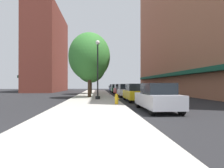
{
  "coord_description": "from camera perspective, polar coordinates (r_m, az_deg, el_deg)",
  "views": [
    {
      "loc": [
        0.47,
        -6.74,
        1.57
      ],
      "look_at": [
        2.71,
        21.99,
        1.67
      ],
      "focal_mm": 29.42,
      "sensor_mm": 36.0,
      "label": 1
    }
  ],
  "objects": [
    {
      "name": "car_blue",
      "position": [
        41.45,
        0.43,
        -1.25
      ],
      "size": [
        1.8,
        4.3,
        1.66
      ],
      "rotation": [
        0.0,
        0.0,
        0.02
      ],
      "color": "black",
      "rests_on": "ground"
    },
    {
      "name": "building_right_brick",
      "position": [
        34.47,
        22.32,
        20.71
      ],
      "size": [
        6.8,
        40.0,
        27.78
      ],
      "color": "#9E6047",
      "rests_on": "ground"
    },
    {
      "name": "parking_meter_far",
      "position": [
        25.21,
        -0.86,
        -1.61
      ],
      "size": [
        0.14,
        0.09,
        1.31
      ],
      "color": "slate",
      "rests_on": "sidewalk_slab"
    },
    {
      "name": "ground_plane",
      "position": [
        25.04,
        3.66,
        -3.79
      ],
      "size": [
        90.0,
        90.0,
        0.0
      ],
      "primitive_type": "plane",
      "color": "#232326"
    },
    {
      "name": "lamppost",
      "position": [
        18.48,
        -4.47,
        4.87
      ],
      "size": [
        0.48,
        0.48,
        5.9
      ],
      "color": "black",
      "rests_on": "sidewalk_slab"
    },
    {
      "name": "parking_meter_near",
      "position": [
        15.16,
        1.54,
        -2.55
      ],
      "size": [
        0.14,
        0.09,
        1.31
      ],
      "color": "slate",
      "rests_on": "sidewalk_slab"
    },
    {
      "name": "car_green",
      "position": [
        35.87,
        1.19,
        -1.42
      ],
      "size": [
        1.8,
        4.3,
        1.66
      ],
      "rotation": [
        0.0,
        0.0,
        0.01
      ],
      "color": "black",
      "rests_on": "ground"
    },
    {
      "name": "car_red",
      "position": [
        29.2,
        2.49,
        -1.69
      ],
      "size": [
        1.8,
        4.3,
        1.66
      ],
      "rotation": [
        0.0,
        0.0,
        -0.01
      ],
      "color": "black",
      "rests_on": "ground"
    },
    {
      "name": "tree_near",
      "position": [
        30.14,
        -6.64,
        5.83
      ],
      "size": [
        4.97,
        4.97,
        7.48
      ],
      "color": "#422D1E",
      "rests_on": "sidewalk_slab"
    },
    {
      "name": "car_white",
      "position": [
        23.63,
        4.14,
        -2.05
      ],
      "size": [
        1.8,
        4.3,
        1.66
      ],
      "rotation": [
        0.0,
        0.0,
        -0.01
      ],
      "color": "black",
      "rests_on": "ground"
    },
    {
      "name": "sidewalk_slab",
      "position": [
        25.79,
        -5.5,
        -3.56
      ],
      "size": [
        4.8,
        50.0,
        0.12
      ],
      "primitive_type": "cube",
      "color": "#B7B2A8",
      "rests_on": "ground"
    },
    {
      "name": "tree_mid",
      "position": [
        21.78,
        -7.02,
        8.46
      ],
      "size": [
        4.82,
        4.82,
        7.51
      ],
      "color": "#422D1E",
      "rests_on": "sidewalk_slab"
    },
    {
      "name": "car_silver",
      "position": [
        11.3,
        13.81,
        -4.06
      ],
      "size": [
        1.8,
        4.3,
        1.66
      ],
      "rotation": [
        0.0,
        0.0,
        0.03
      ],
      "color": "black",
      "rests_on": "ground"
    },
    {
      "name": "car_yellow",
      "position": [
        17.43,
        7.25,
        -2.7
      ],
      "size": [
        1.8,
        4.3,
        1.66
      ],
      "rotation": [
        0.0,
        0.0,
        -0.01
      ],
      "color": "black",
      "rests_on": "ground"
    },
    {
      "name": "building_far_background",
      "position": [
        45.85,
        -19.16,
        9.32
      ],
      "size": [
        6.8,
        18.0,
        18.34
      ],
      "color": "brown",
      "rests_on": "ground"
    },
    {
      "name": "fire_hydrant",
      "position": [
        13.68,
        1.43,
        -4.61
      ],
      "size": [
        0.33,
        0.26,
        0.79
      ],
      "color": "gold",
      "rests_on": "sidewalk_slab"
    }
  ]
}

